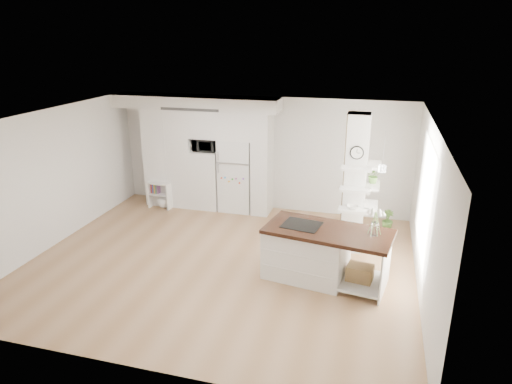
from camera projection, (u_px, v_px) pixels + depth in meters
The scene contains 14 objects.
floor at pixel (221, 262), 8.56m from camera, with size 7.00×6.00×0.01m, color #A17B57.
room at pixel (218, 167), 7.95m from camera, with size 7.04×6.04×2.72m.
cabinet_wall at pixel (199, 147), 10.86m from camera, with size 4.00×0.71×2.70m.
refrigerator at pixel (237, 175), 10.84m from camera, with size 0.78×0.69×1.75m.
column at pixel (359, 186), 8.55m from camera, with size 0.69×0.90×2.70m.
window at pixel (425, 198), 7.47m from camera, with size 2.40×2.40×0.00m, color white.
pendant_light at pixel (317, 157), 7.57m from camera, with size 0.12×0.12×0.10m, color white.
kitchen_island at pixel (313, 251), 7.88m from camera, with size 2.24×1.33×1.52m.
bookshelf at pixel (162, 196), 11.14m from camera, with size 0.58×0.36×0.65m.
floor_plant_a at pixel (339, 238), 8.99m from camera, with size 0.26×0.21×0.48m, color #518033.
floor_plant_b at pixel (388, 219), 9.96m from camera, with size 0.24×0.24×0.42m, color #518033.
microwave at pixel (205, 145), 10.75m from camera, with size 0.54×0.37×0.30m, color #2D2D2D.
shelf_plant at pixel (374, 175), 8.58m from camera, with size 0.27×0.23×0.30m, color #518033.
decor_bowl at pixel (353, 207), 8.47m from camera, with size 0.22×0.22×0.05m, color white.
Camera 1 is at (2.65, -7.20, 4.05)m, focal length 32.00 mm.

